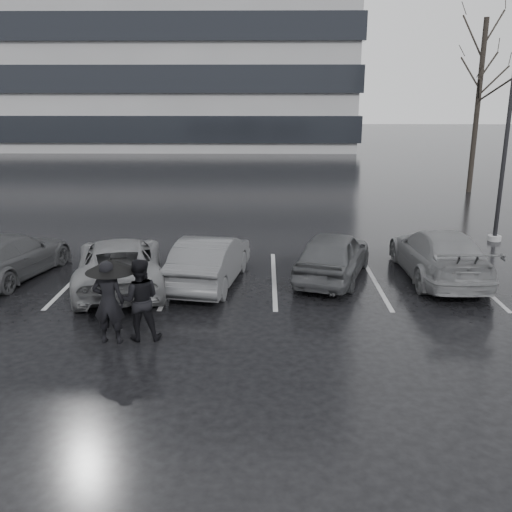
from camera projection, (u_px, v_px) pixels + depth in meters
The scene contains 12 objects.
ground at pixel (251, 312), 13.64m from camera, with size 160.00×160.00×0.00m, color black.
car_main at pixel (333, 255), 15.91m from camera, with size 1.61×4.01×1.37m, color black.
car_west_a at pixel (210, 260), 15.43m from camera, with size 1.43×4.10×1.35m, color #2C2C2E.
car_west_b at pixel (120, 263), 15.24m from camera, with size 2.20×4.77×1.33m, color #4E4E50.
car_west_c at pixel (9, 256), 15.94m from camera, with size 1.79×4.40×1.28m, color black.
car_east at pixel (439, 254), 15.94m from camera, with size 1.95×4.78×1.39m, color #4E4E50.
pedestrian_left at pixel (109, 302), 11.75m from camera, with size 0.65×0.43×1.79m, color black.
pedestrian_right at pixel (140, 300), 11.93m from camera, with size 0.86×0.67×1.77m, color black.
umbrella at pixel (111, 265), 11.70m from camera, with size 1.06×1.06×1.80m.
lamp_post at pixel (507, 131), 19.06m from camera, with size 0.45×0.45×8.25m.
stall_stripes at pixel (224, 278), 16.05m from camera, with size 19.72×5.00×0.00m.
tree_north at pixel (477, 108), 28.61m from camera, with size 0.26×0.26×8.50m, color black.
Camera 1 is at (0.33, -12.72, 5.09)m, focal length 40.00 mm.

